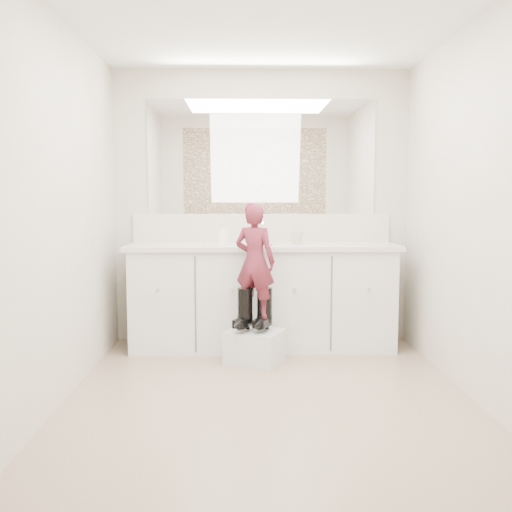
{
  "coord_description": "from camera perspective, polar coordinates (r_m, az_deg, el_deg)",
  "views": [
    {
      "loc": [
        -0.16,
        -3.59,
        1.28
      ],
      "look_at": [
        -0.06,
        0.81,
        0.83
      ],
      "focal_mm": 40.0,
      "sensor_mm": 36.0,
      "label": 1
    }
  ],
  "objects": [
    {
      "name": "wall_back",
      "position": [
        5.09,
        0.55,
        4.91
      ],
      "size": [
        2.6,
        0.0,
        2.6
      ],
      "primitive_type": "plane",
      "rotation": [
        1.57,
        0.0,
        0.0
      ],
      "color": "#C0B4A3",
      "rests_on": "floor"
    },
    {
      "name": "wall_right",
      "position": [
        3.88,
        20.95,
        4.25
      ],
      "size": [
        0.0,
        3.0,
        3.0
      ],
      "primitive_type": "plane",
      "rotation": [
        1.57,
        0.0,
        -1.57
      ],
      "color": "#C0B4A3",
      "rests_on": "floor"
    },
    {
      "name": "boot_right",
      "position": [
        4.42,
        0.86,
        -5.34
      ],
      "size": [
        0.2,
        0.25,
        0.33
      ],
      "primitive_type": null,
      "rotation": [
        0.0,
        0.0,
        -0.42
      ],
      "color": "black",
      "rests_on": "step_stool"
    },
    {
      "name": "toothbrush",
      "position": [
        4.32,
        0.82,
        0.86
      ],
      "size": [
        0.13,
        0.07,
        0.06
      ],
      "primitive_type": "cylinder",
      "rotation": [
        0.0,
        1.22,
        -0.42
      ],
      "color": "#E759B1",
      "rests_on": "toddler"
    },
    {
      "name": "backsplash",
      "position": [
        5.08,
        0.55,
        2.82
      ],
      "size": [
        2.28,
        0.03,
        0.25
      ],
      "primitive_type": "cube",
      "color": "beige",
      "rests_on": "countertop"
    },
    {
      "name": "floor",
      "position": [
        3.81,
        1.27,
        -13.8
      ],
      "size": [
        3.0,
        3.0,
        0.0
      ],
      "primitive_type": "plane",
      "color": "#836856",
      "rests_on": "ground"
    },
    {
      "name": "countertop",
      "position": [
        4.82,
        0.66,
        0.93
      ],
      "size": [
        2.28,
        0.58,
        0.04
      ],
      "primitive_type": "cube",
      "color": "beige",
      "rests_on": "vanity_cabinet"
    },
    {
      "name": "soap_bottle",
      "position": [
        4.78,
        -3.29,
        2.2
      ],
      "size": [
        0.08,
        0.09,
        0.18
      ],
      "primitive_type": "imported",
      "rotation": [
        0.0,
        0.0,
        0.05
      ],
      "color": "white",
      "rests_on": "countertop"
    },
    {
      "name": "mirror",
      "position": [
        5.09,
        0.56,
        9.87
      ],
      "size": [
        2.0,
        0.02,
        1.0
      ],
      "primitive_type": "cube",
      "color": "white",
      "rests_on": "wall_back"
    },
    {
      "name": "step_stool",
      "position": [
        4.49,
        -0.11,
        -9.05
      ],
      "size": [
        0.5,
        0.47,
        0.26
      ],
      "primitive_type": "cube",
      "rotation": [
        0.0,
        0.0,
        -0.42
      ],
      "color": "silver",
      "rests_on": "floor"
    },
    {
      "name": "cup",
      "position": [
        4.9,
        4.13,
        1.85
      ],
      "size": [
        0.14,
        0.14,
        0.11
      ],
      "primitive_type": "imported",
      "rotation": [
        0.0,
        0.0,
        -0.3
      ],
      "color": "#BFB499",
      "rests_on": "countertop"
    },
    {
      "name": "dot_panel",
      "position": [
        2.14,
        3.21,
        15.79
      ],
      "size": [
        2.0,
        0.01,
        1.2
      ],
      "primitive_type": "cube",
      "color": "#472819",
      "rests_on": "wall_front"
    },
    {
      "name": "toddler",
      "position": [
        4.37,
        -0.12,
        -0.56
      ],
      "size": [
        0.38,
        0.32,
        0.88
      ],
      "primitive_type": "imported",
      "rotation": [
        0.0,
        0.0,
        2.73
      ],
      "color": "#9E304C",
      "rests_on": "step_stool"
    },
    {
      "name": "wall_left",
      "position": [
        3.77,
        -18.92,
        4.29
      ],
      "size": [
        0.0,
        3.0,
        3.0
      ],
      "primitive_type": "plane",
      "rotation": [
        1.57,
        0.0,
        1.57
      ],
      "color": "#C0B4A3",
      "rests_on": "floor"
    },
    {
      "name": "wall_front",
      "position": [
        2.1,
        3.16,
        3.63
      ],
      "size": [
        2.6,
        0.0,
        2.6
      ],
      "primitive_type": "plane",
      "rotation": [
        -1.57,
        0.0,
        0.0
      ],
      "color": "#C0B4A3",
      "rests_on": "floor"
    },
    {
      "name": "vanity_cabinet",
      "position": [
        4.89,
        0.65,
        -4.26
      ],
      "size": [
        2.2,
        0.55,
        0.85
      ],
      "primitive_type": "cube",
      "color": "silver",
      "rests_on": "floor"
    },
    {
      "name": "ceiling",
      "position": [
        3.76,
        1.36,
        23.13
      ],
      "size": [
        3.0,
        3.0,
        0.0
      ],
      "primitive_type": "plane",
      "rotation": [
        3.14,
        0.0,
        0.0
      ],
      "color": "white",
      "rests_on": "wall_back"
    },
    {
      "name": "boot_left",
      "position": [
        4.42,
        -1.09,
        -5.35
      ],
      "size": [
        0.2,
        0.25,
        0.33
      ],
      "primitive_type": null,
      "rotation": [
        0.0,
        0.0,
        -0.42
      ],
      "color": "black",
      "rests_on": "step_stool"
    },
    {
      "name": "faucet",
      "position": [
        4.98,
        0.59,
        1.89
      ],
      "size": [
        0.08,
        0.08,
        0.1
      ],
      "primitive_type": "cylinder",
      "color": "silver",
      "rests_on": "countertop"
    }
  ]
}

